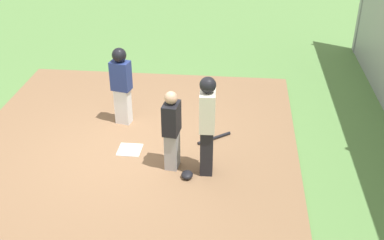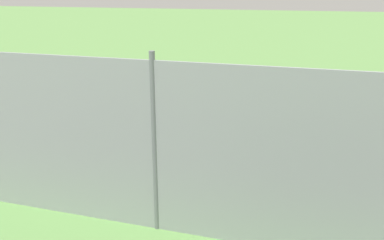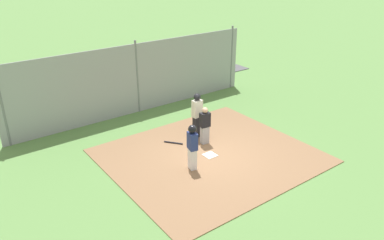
{
  "view_description": "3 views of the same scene",
  "coord_description": "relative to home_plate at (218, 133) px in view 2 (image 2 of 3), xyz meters",
  "views": [
    {
      "loc": [
        -7.6,
        -1.96,
        5.09
      ],
      "look_at": [
        -0.17,
        -1.22,
        0.86
      ],
      "focal_mm": 45.16,
      "sensor_mm": 36.0,
      "label": 1
    },
    {
      "loc": [
        2.44,
        -11.31,
        4.34
      ],
      "look_at": [
        -0.48,
        -1.28,
        0.82
      ],
      "focal_mm": 37.08,
      "sensor_mm": 36.0,
      "label": 2
    },
    {
      "loc": [
        7.84,
        9.47,
        7.0
      ],
      "look_at": [
        -0.01,
        -1.13,
        1.04
      ],
      "focal_mm": 35.7,
      "sensor_mm": 36.0,
      "label": 3
    }
  ],
  "objects": [
    {
      "name": "ground_plane",
      "position": [
        0.0,
        0.0,
        -0.04
      ],
      "size": [
        140.0,
        140.0,
        0.0
      ],
      "primitive_type": "plane",
      "color": "#5B8947"
    },
    {
      "name": "dirt_infield",
      "position": [
        0.0,
        0.0,
        -0.03
      ],
      "size": [
        7.2,
        6.4,
        0.03
      ],
      "primitive_type": "cube",
      "color": "#896647",
      "rests_on": "ground_plane"
    },
    {
      "name": "home_plate",
      "position": [
        0.0,
        0.0,
        0.0
      ],
      "size": [
        0.44,
        0.44,
        0.02
      ],
      "primitive_type": "cube",
      "rotation": [
        0.0,
        0.0,
        -0.01
      ],
      "color": "white",
      "rests_on": "dirt_infield"
    },
    {
      "name": "catcher",
      "position": [
        -0.45,
        -0.89,
        0.76
      ],
      "size": [
        0.41,
        0.3,
        1.51
      ],
      "rotation": [
        0.0,
        0.0,
        1.45
      ],
      "color": "#9E9EA3",
      "rests_on": "dirt_infield"
    },
    {
      "name": "umpire",
      "position": [
        -0.55,
        -1.51,
        0.97
      ],
      "size": [
        0.39,
        0.27,
        1.85
      ],
      "rotation": [
        0.0,
        0.0,
        1.61
      ],
      "color": "black",
      "rests_on": "dirt_infield"
    },
    {
      "name": "runner",
      "position": [
        1.07,
        0.35,
        0.94
      ],
      "size": [
        0.34,
        0.43,
        1.66
      ],
      "rotation": [
        0.0,
        0.0,
        2.92
      ],
      "color": "silver",
      "rests_on": "dirt_infield"
    },
    {
      "name": "baseball_bat",
      "position": [
        0.56,
        -1.59,
        0.02
      ],
      "size": [
        0.51,
        0.64,
        0.06
      ],
      "primitive_type": "cylinder",
      "rotation": [
        0.0,
        1.57,
        5.37
      ],
      "color": "black",
      "rests_on": "dirt_infield"
    },
    {
      "name": "catcher_mask",
      "position": [
        -0.76,
        -1.19,
        0.05
      ],
      "size": [
        0.24,
        0.2,
        0.12
      ],
      "primitive_type": "ellipsoid",
      "color": "black",
      "rests_on": "dirt_infield"
    },
    {
      "name": "backstop_fence",
      "position": [
        0.0,
        -5.28,
        1.56
      ],
      "size": [
        12.0,
        0.1,
        3.35
      ],
      "color": "#93999E",
      "rests_on": "ground_plane"
    }
  ]
}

